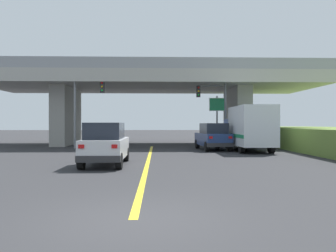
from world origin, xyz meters
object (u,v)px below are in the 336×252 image
(suv_lead, at_px, (106,144))
(highway_sign, at_px, (217,110))
(box_truck, at_px, (249,128))
(suv_crossing, at_px, (213,137))
(traffic_signal_nearside, at_px, (216,104))
(traffic_signal_farside, at_px, (84,101))

(suv_lead, relative_size, highway_sign, 1.00)
(suv_lead, height_order, box_truck, box_truck)
(suv_lead, bearing_deg, box_truck, 42.09)
(suv_crossing, xyz_separation_m, traffic_signal_nearside, (0.70, 2.66, 2.66))
(traffic_signal_nearside, height_order, traffic_signal_farside, traffic_signal_farside)
(box_truck, relative_size, traffic_signal_farside, 1.14)
(suv_lead, relative_size, traffic_signal_nearside, 0.75)
(box_truck, bearing_deg, suv_crossing, 156.21)
(traffic_signal_nearside, xyz_separation_m, traffic_signal_farside, (-10.78, -0.66, 0.13))
(suv_crossing, height_order, box_truck, box_truck)
(suv_crossing, distance_m, traffic_signal_farside, 10.65)
(box_truck, relative_size, highway_sign, 1.56)
(box_truck, bearing_deg, traffic_signal_farside, 166.20)
(suv_lead, distance_m, highway_sign, 15.27)
(suv_crossing, distance_m, traffic_signal_nearside, 3.82)
(traffic_signal_farside, distance_m, highway_sign, 11.22)
(highway_sign, bearing_deg, suv_lead, -120.29)
(suv_crossing, bearing_deg, traffic_signal_nearside, 69.62)
(suv_lead, relative_size, box_truck, 0.64)
(suv_crossing, xyz_separation_m, traffic_signal_farside, (-10.08, 2.00, 2.79))
(traffic_signal_farside, bearing_deg, box_truck, -13.80)
(suv_crossing, relative_size, highway_sign, 1.04)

